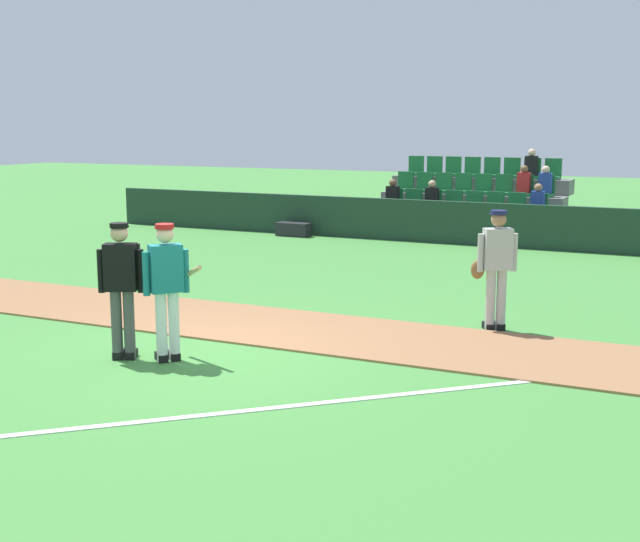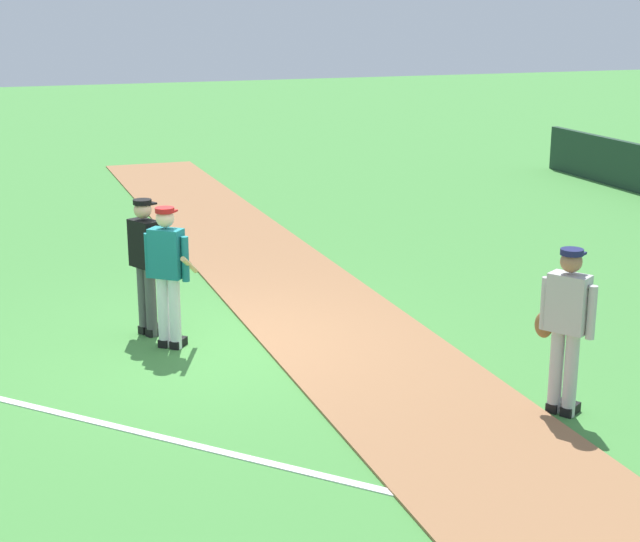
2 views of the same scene
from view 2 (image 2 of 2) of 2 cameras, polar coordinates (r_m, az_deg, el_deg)
The scene contains 6 objects.
ground_plane at distance 12.15m, azimuth -6.67°, elevation -4.36°, with size 80.00×80.00×0.00m, color #42843A.
infield_dirt_path at distance 12.61m, azimuth 1.04°, elevation -3.42°, with size 28.00×2.19×0.03m, color #936642.
foul_line_chalk at distance 9.35m, azimuth -5.43°, elevation -10.62°, with size 12.00×0.10×0.01m, color white.
batter_teal_jersey at distance 11.85m, azimuth -8.91°, elevation -0.05°, with size 0.76×0.67×1.76m.
umpire_home_plate at distance 12.37m, azimuth -10.15°, elevation 0.71°, with size 0.54×0.44×1.76m.
runner_grey_jersey at distance 10.12m, azimuth 14.22°, elevation -3.10°, with size 0.63×0.44×1.76m.
Camera 2 is at (11.15, -2.49, 4.12)m, focal length 54.52 mm.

